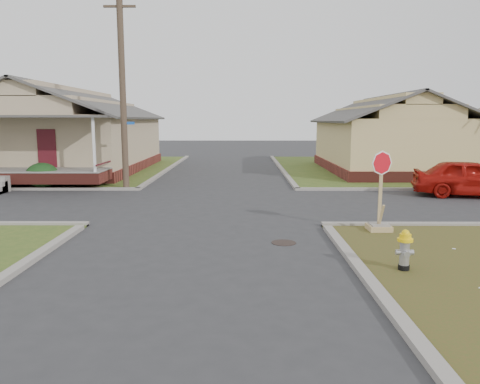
{
  "coord_description": "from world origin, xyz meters",
  "views": [
    {
      "loc": [
        1.14,
        -12.25,
        3.15
      ],
      "look_at": [
        1.06,
        1.0,
        1.1
      ],
      "focal_mm": 35.0,
      "sensor_mm": 36.0,
      "label": 1
    }
  ],
  "objects_px": {
    "utility_pole": "(122,85)",
    "stop_sign": "(379,213)",
    "red_sedan": "(470,178)",
    "fire_hydrant": "(405,248)"
  },
  "relations": [
    {
      "from": "fire_hydrant",
      "to": "stop_sign",
      "type": "relative_size",
      "value": 0.38
    },
    {
      "from": "utility_pole",
      "to": "stop_sign",
      "type": "xyz_separation_m",
      "value": [
        9.2,
        -8.19,
        -4.12
      ]
    },
    {
      "from": "utility_pole",
      "to": "fire_hydrant",
      "type": "relative_size",
      "value": 10.47
    },
    {
      "from": "utility_pole",
      "to": "stop_sign",
      "type": "height_order",
      "value": "utility_pole"
    },
    {
      "from": "utility_pole",
      "to": "red_sedan",
      "type": "distance_m",
      "value": 15.37
    },
    {
      "from": "utility_pole",
      "to": "red_sedan",
      "type": "height_order",
      "value": "utility_pole"
    },
    {
      "from": "stop_sign",
      "to": "red_sedan",
      "type": "relative_size",
      "value": 0.5
    },
    {
      "from": "utility_pole",
      "to": "red_sedan",
      "type": "xyz_separation_m",
      "value": [
        14.75,
        -1.94,
        -3.89
      ]
    },
    {
      "from": "utility_pole",
      "to": "fire_hydrant",
      "type": "distance_m",
      "value": 15.18
    },
    {
      "from": "stop_sign",
      "to": "red_sedan",
      "type": "xyz_separation_m",
      "value": [
        5.55,
        6.25,
        0.23
      ]
    }
  ]
}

